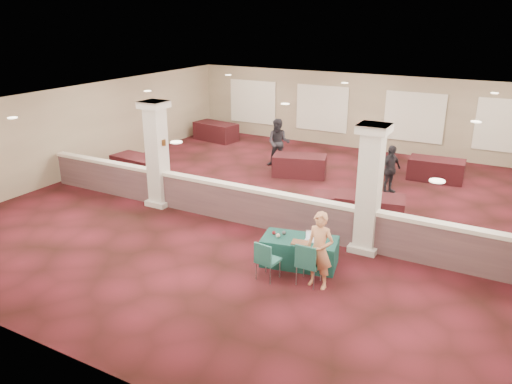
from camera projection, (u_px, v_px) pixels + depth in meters
The scene contains 32 objects.
ground at pixel (283, 209), 15.13m from camera, with size 16.00×16.00×0.00m, color #4E131C.
wall_back at pixel (366, 112), 21.17m from camera, with size 16.00×0.04×3.20m, color #84735B.
wall_front at pixel (67, 279), 8.00m from camera, with size 16.00×0.04×3.20m, color #84735B.
wall_left at pixel (87, 129), 18.22m from camera, with size 0.04×16.00×3.20m, color #84735B.
ceiling at pixel (285, 103), 14.04m from camera, with size 16.00×16.00×0.02m, color silver.
partition_wall at pixel (260, 207), 13.70m from camera, with size 15.60×0.28×1.10m.
column_left at pixel (157, 153), 14.93m from camera, with size 0.72×0.72×3.20m.
column_right at pixel (369, 188), 11.97m from camera, with size 0.72×0.72×3.20m.
sconce_left at pixel (149, 140), 14.93m from camera, with size 0.12×0.12×0.18m.
sconce_right at pixel (164, 143), 14.68m from camera, with size 0.12×0.12×0.18m.
near_table at pixel (299, 252), 11.69m from camera, with size 1.73×0.87×0.67m, color #0F3930.
conf_chair_main at pixel (308, 261), 10.72m from camera, with size 0.50×0.50×0.99m.
conf_chair_side at pixel (266, 258), 10.94m from camera, with size 0.51×0.51×0.92m.
woman at pixel (320, 250), 10.58m from camera, with size 0.62×0.41×1.72m, color tan.
far_table_front_left at pixel (138, 166), 17.96m from camera, with size 1.87×0.94×0.76m, color black.
far_table_front_center at pixel (341, 206), 14.48m from camera, with size 1.62×0.81×0.66m, color black.
far_table_front_right at pixel (370, 209), 14.08m from camera, with size 1.89×0.95×0.77m, color black.
far_table_back_left at pixel (216, 131), 23.07m from camera, with size 2.00×1.00×0.81m, color black.
far_table_back_center at pixel (299, 166), 18.05m from camera, with size 1.88×0.94×0.76m, color black.
far_table_back_right at pixel (436, 170), 17.61m from camera, with size 1.87×0.94×0.76m, color black.
attendee_a at pixel (279, 143), 19.01m from camera, with size 0.88×0.49×1.84m, color black.
attendee_b at pixel (372, 165), 16.49m from camera, with size 1.10×0.50×1.72m, color silver.
attendee_c at pixel (390, 170), 16.16m from camera, with size 0.95×0.45×1.61m, color black.
attendee_d at pixel (373, 151), 17.86m from camera, with size 0.90×0.49×1.82m, color black.
laptop_base at pixel (311, 241), 11.46m from camera, with size 0.30×0.21×0.02m, color silver.
laptop_screen at pixel (312, 235), 11.52m from camera, with size 0.30×0.01×0.20m, color silver.
screen_glow at pixel (312, 235), 11.52m from camera, with size 0.27×0.00×0.17m, color silver.
knitting at pixel (300, 242), 11.36m from camera, with size 0.37×0.27×0.03m, color #B5551D.
yarn_cream at pixel (278, 236), 11.62m from camera, with size 0.10×0.10×0.10m, color beige.
yarn_red at pixel (274, 233), 11.78m from camera, with size 0.09×0.09×0.09m, color maroon.
yarn_grey at pixel (284, 233), 11.78m from camera, with size 0.09×0.09×0.09m, color #505055.
scissors at pixel (323, 246), 11.18m from camera, with size 0.11×0.03×0.01m, color #AE1216.
Camera 1 is at (6.06, -12.70, 5.63)m, focal length 35.00 mm.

